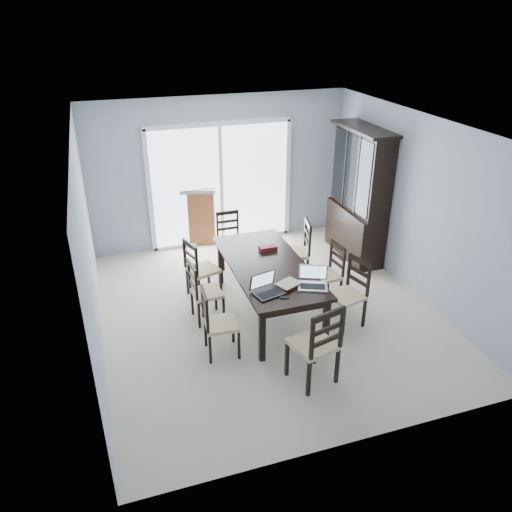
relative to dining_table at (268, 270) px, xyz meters
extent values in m
plane|color=beige|center=(0.00, 0.00, -0.67)|extent=(5.00, 5.00, 0.00)
plane|color=white|center=(0.00, 0.00, 1.93)|extent=(5.00, 5.00, 0.00)
cube|color=#929FAE|center=(0.00, 2.50, 0.63)|extent=(4.50, 0.02, 2.60)
cube|color=#929FAE|center=(-2.25, 0.00, 0.63)|extent=(0.02, 5.00, 2.60)
cube|color=#929FAE|center=(2.25, 0.00, 0.63)|extent=(0.02, 5.00, 2.60)
cube|color=gray|center=(0.00, 3.50, -0.72)|extent=(4.50, 2.00, 0.10)
cube|color=#99999E|center=(0.00, 4.50, -0.12)|extent=(4.50, 0.06, 1.10)
cube|color=black|center=(0.00, 0.00, 0.06)|extent=(1.00, 2.20, 0.04)
cube|color=black|center=(0.00, 0.00, 0.00)|extent=(0.88, 2.08, 0.10)
cube|color=black|center=(-0.42, -1.00, -0.33)|extent=(0.07, 0.07, 0.69)
cube|color=black|center=(0.42, -1.00, -0.33)|extent=(0.07, 0.07, 0.69)
cube|color=black|center=(-0.42, 1.00, -0.33)|extent=(0.07, 0.07, 0.69)
cube|color=black|center=(0.42, 1.00, -0.33)|extent=(0.07, 0.07, 0.69)
cube|color=black|center=(2.01, 1.25, -0.25)|extent=(0.45, 1.30, 0.85)
cube|color=black|center=(2.04, 1.25, 0.83)|extent=(0.38, 1.30, 1.30)
cube|color=black|center=(2.01, 1.25, 1.50)|extent=(0.50, 1.38, 0.05)
cube|color=black|center=(1.84, 0.83, 0.83)|extent=(0.02, 0.36, 1.18)
cube|color=black|center=(1.84, 1.25, 0.83)|extent=(0.02, 0.36, 1.18)
cube|color=black|center=(1.84, 1.67, 0.83)|extent=(0.02, 0.36, 1.18)
cube|color=silver|center=(0.00, 2.48, 0.38)|extent=(2.40, 0.02, 2.10)
cube|color=white|center=(0.00, 2.46, 1.47)|extent=(2.52, 0.05, 0.08)
cube|color=white|center=(0.00, 2.46, 0.38)|extent=(0.06, 0.05, 2.10)
cube|color=white|center=(0.00, 2.46, -0.65)|extent=(2.52, 0.05, 0.05)
cube|color=black|center=(-1.01, -0.52, -0.47)|extent=(0.03, 0.03, 0.40)
cube|color=black|center=(-1.03, -0.87, -0.47)|extent=(0.03, 0.03, 0.40)
cube|color=black|center=(-0.65, -0.54, -0.47)|extent=(0.03, 0.03, 0.40)
cube|color=black|center=(-0.68, -0.89, -0.47)|extent=(0.03, 0.03, 0.40)
cube|color=#CFB68A|center=(-0.84, -0.70, -0.25)|extent=(0.42, 0.42, 0.05)
cube|color=black|center=(-1.02, 0.25, -0.48)|extent=(0.03, 0.03, 0.39)
cube|color=black|center=(-1.00, -0.09, -0.48)|extent=(0.03, 0.03, 0.39)
cube|color=black|center=(-0.68, 0.28, -0.48)|extent=(0.03, 0.03, 0.39)
cube|color=black|center=(-0.65, -0.07, -0.48)|extent=(0.03, 0.03, 0.39)
cube|color=#CFB68A|center=(-0.84, 0.09, -0.26)|extent=(0.40, 0.40, 0.05)
cube|color=black|center=(-0.97, 0.83, -0.47)|extent=(0.04, 0.04, 0.41)
cube|color=black|center=(-0.87, 0.48, -0.47)|extent=(0.04, 0.04, 0.41)
cube|color=black|center=(-0.63, 0.93, -0.47)|extent=(0.04, 0.04, 0.41)
cube|color=black|center=(-0.52, 0.59, -0.47)|extent=(0.04, 0.04, 0.41)
cube|color=#CFB68A|center=(-0.75, 0.71, -0.24)|extent=(0.50, 0.50, 0.05)
cube|color=black|center=(1.11, -0.75, -0.46)|extent=(0.04, 0.04, 0.42)
cube|color=black|center=(1.01, -0.39, -0.46)|extent=(0.04, 0.04, 0.42)
cube|color=black|center=(0.75, -0.84, -0.46)|extent=(0.04, 0.04, 0.42)
cube|color=black|center=(0.65, -0.49, -0.46)|extent=(0.04, 0.04, 0.42)
cube|color=#CFB68A|center=(0.88, -0.62, -0.23)|extent=(0.50, 0.50, 0.05)
cube|color=black|center=(1.07, -0.12, -0.48)|extent=(0.03, 0.03, 0.39)
cube|color=black|center=(1.04, 0.22, -0.48)|extent=(0.03, 0.03, 0.39)
cube|color=black|center=(0.73, -0.16, -0.48)|extent=(0.03, 0.03, 0.39)
cube|color=black|center=(0.70, 0.19, -0.48)|extent=(0.03, 0.03, 0.39)
cube|color=#CFB68A|center=(0.89, 0.03, -0.26)|extent=(0.41, 0.41, 0.05)
cube|color=black|center=(0.84, 0.55, -0.46)|extent=(0.04, 0.04, 0.43)
cube|color=black|center=(0.93, 0.92, -0.46)|extent=(0.04, 0.04, 0.43)
cube|color=black|center=(0.47, 0.63, -0.46)|extent=(0.04, 0.04, 0.43)
cube|color=black|center=(0.56, 1.00, -0.46)|extent=(0.04, 0.04, 0.43)
cube|color=#CFB68A|center=(0.70, 0.77, -0.22)|extent=(0.51, 0.51, 0.05)
cube|color=black|center=(-0.14, -1.75, -0.44)|extent=(0.05, 0.05, 0.46)
cube|color=black|center=(0.26, -1.65, -0.44)|extent=(0.05, 0.05, 0.46)
cube|color=black|center=(-0.24, -1.35, -0.44)|extent=(0.05, 0.05, 0.46)
cube|color=black|center=(0.16, -1.25, -0.44)|extent=(0.05, 0.05, 0.46)
cube|color=#CFB68A|center=(0.01, -1.50, -0.19)|extent=(0.55, 0.55, 0.05)
cube|color=black|center=(0.08, 1.72, -0.48)|extent=(0.03, 0.03, 0.39)
cube|color=black|center=(-0.27, 1.72, -0.48)|extent=(0.03, 0.03, 0.39)
cube|color=black|center=(0.07, 1.37, -0.48)|extent=(0.03, 0.03, 0.39)
cube|color=black|center=(-0.27, 1.38, -0.48)|extent=(0.03, 0.03, 0.39)
cube|color=#CFB68A|center=(-0.10, 1.55, -0.26)|extent=(0.39, 0.39, 0.05)
cube|color=black|center=(-0.24, -0.73, 0.09)|extent=(0.41, 0.33, 0.02)
cube|color=silver|center=(-0.24, -0.73, 0.21)|extent=(0.31, 0.12, 0.19)
cube|color=#B8B8BB|center=(0.33, -0.74, 0.09)|extent=(0.44, 0.38, 0.02)
cube|color=silver|center=(0.33, -0.74, 0.21)|extent=(0.31, 0.17, 0.19)
cube|color=maroon|center=(0.04, -0.63, 0.09)|extent=(0.30, 0.26, 0.03)
cube|color=gold|center=(0.05, -0.63, 0.12)|extent=(0.34, 0.31, 0.01)
cube|color=black|center=(-0.10, -0.87, 0.08)|extent=(0.12, 0.09, 0.01)
cube|color=#4C0F0F|center=(0.15, 0.42, 0.11)|extent=(0.25, 0.14, 0.06)
cube|color=brown|center=(-0.92, 3.44, -0.18)|extent=(2.31, 2.15, 0.98)
cube|color=gray|center=(-0.92, 3.44, 0.34)|extent=(2.37, 2.21, 0.07)
camera|label=1|loc=(-2.01, -5.61, 3.22)|focal=35.00mm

